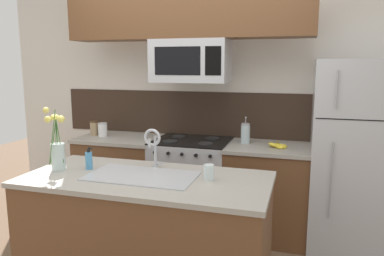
{
  "coord_description": "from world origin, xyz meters",
  "views": [
    {
      "loc": [
        1.07,
        -2.66,
        1.69
      ],
      "look_at": [
        0.19,
        0.27,
        1.16
      ],
      "focal_mm": 35.0,
      "sensor_mm": 36.0,
      "label": 1
    }
  ],
  "objects_px": {
    "banana_bunch": "(278,146)",
    "sink_faucet": "(153,143)",
    "microwave": "(191,61)",
    "storage_jar_tall": "(94,128)",
    "stove_range": "(192,184)",
    "refrigerator": "(358,156)",
    "dish_soap_bottle": "(89,160)",
    "flower_vase": "(58,152)",
    "storage_jar_medium": "(103,130)",
    "drinking_glass": "(209,172)",
    "french_press": "(245,133)"
  },
  "relations": [
    {
      "from": "french_press",
      "to": "flower_vase",
      "type": "bearing_deg",
      "value": -131.38
    },
    {
      "from": "sink_faucet",
      "to": "drinking_glass",
      "type": "bearing_deg",
      "value": -18.0
    },
    {
      "from": "microwave",
      "to": "banana_bunch",
      "type": "relative_size",
      "value": 3.91
    },
    {
      "from": "dish_soap_bottle",
      "to": "flower_vase",
      "type": "xyz_separation_m",
      "value": [
        -0.2,
        -0.09,
        0.07
      ]
    },
    {
      "from": "sink_faucet",
      "to": "flower_vase",
      "type": "height_order",
      "value": "flower_vase"
    },
    {
      "from": "refrigerator",
      "to": "dish_soap_bottle",
      "type": "height_order",
      "value": "refrigerator"
    },
    {
      "from": "storage_jar_medium",
      "to": "french_press",
      "type": "height_order",
      "value": "french_press"
    },
    {
      "from": "stove_range",
      "to": "refrigerator",
      "type": "relative_size",
      "value": 0.54
    },
    {
      "from": "stove_range",
      "to": "storage_jar_medium",
      "type": "distance_m",
      "value": 1.13
    },
    {
      "from": "drinking_glass",
      "to": "dish_soap_bottle",
      "type": "bearing_deg",
      "value": -179.86
    },
    {
      "from": "microwave",
      "to": "storage_jar_medium",
      "type": "xyz_separation_m",
      "value": [
        -1.0,
        0.0,
        -0.73
      ]
    },
    {
      "from": "banana_bunch",
      "to": "french_press",
      "type": "distance_m",
      "value": 0.35
    },
    {
      "from": "microwave",
      "to": "dish_soap_bottle",
      "type": "relative_size",
      "value": 4.51
    },
    {
      "from": "stove_range",
      "to": "french_press",
      "type": "bearing_deg",
      "value": 6.41
    },
    {
      "from": "refrigerator",
      "to": "flower_vase",
      "type": "bearing_deg",
      "value": -149.59
    },
    {
      "from": "microwave",
      "to": "storage_jar_tall",
      "type": "relative_size",
      "value": 4.72
    },
    {
      "from": "refrigerator",
      "to": "banana_bunch",
      "type": "distance_m",
      "value": 0.72
    },
    {
      "from": "storage_jar_medium",
      "to": "banana_bunch",
      "type": "relative_size",
      "value": 0.77
    },
    {
      "from": "refrigerator",
      "to": "sink_faucet",
      "type": "relative_size",
      "value": 5.64
    },
    {
      "from": "storage_jar_medium",
      "to": "french_press",
      "type": "relative_size",
      "value": 0.55
    },
    {
      "from": "banana_bunch",
      "to": "sink_faucet",
      "type": "xyz_separation_m",
      "value": [
        -0.84,
        -0.98,
        0.18
      ]
    },
    {
      "from": "storage_jar_medium",
      "to": "dish_soap_bottle",
      "type": "relative_size",
      "value": 0.89
    },
    {
      "from": "dish_soap_bottle",
      "to": "stove_range",
      "type": "bearing_deg",
      "value": 69.7
    },
    {
      "from": "refrigerator",
      "to": "storage_jar_tall",
      "type": "relative_size",
      "value": 10.95
    },
    {
      "from": "stove_range",
      "to": "drinking_glass",
      "type": "height_order",
      "value": "drinking_glass"
    },
    {
      "from": "refrigerator",
      "to": "sink_faucet",
      "type": "xyz_separation_m",
      "value": [
        -1.56,
        -1.06,
        0.24
      ]
    },
    {
      "from": "dish_soap_bottle",
      "to": "flower_vase",
      "type": "relative_size",
      "value": 0.35
    },
    {
      "from": "storage_jar_tall",
      "to": "french_press",
      "type": "height_order",
      "value": "french_press"
    },
    {
      "from": "banana_bunch",
      "to": "flower_vase",
      "type": "bearing_deg",
      "value": -140.92
    },
    {
      "from": "french_press",
      "to": "flower_vase",
      "type": "relative_size",
      "value": 0.56
    },
    {
      "from": "storage_jar_tall",
      "to": "flower_vase",
      "type": "relative_size",
      "value": 0.33
    },
    {
      "from": "storage_jar_medium",
      "to": "dish_soap_bottle",
      "type": "bearing_deg",
      "value": -64.46
    },
    {
      "from": "sink_faucet",
      "to": "drinking_glass",
      "type": "relative_size",
      "value": 2.9
    },
    {
      "from": "stove_range",
      "to": "dish_soap_bottle",
      "type": "bearing_deg",
      "value": -110.3
    },
    {
      "from": "stove_range",
      "to": "french_press",
      "type": "relative_size",
      "value": 3.48
    },
    {
      "from": "storage_jar_medium",
      "to": "french_press",
      "type": "bearing_deg",
      "value": 2.85
    },
    {
      "from": "microwave",
      "to": "french_press",
      "type": "relative_size",
      "value": 2.79
    },
    {
      "from": "stove_range",
      "to": "dish_soap_bottle",
      "type": "height_order",
      "value": "dish_soap_bottle"
    },
    {
      "from": "sink_faucet",
      "to": "dish_soap_bottle",
      "type": "bearing_deg",
      "value": -161.24
    },
    {
      "from": "microwave",
      "to": "banana_bunch",
      "type": "height_order",
      "value": "microwave"
    },
    {
      "from": "storage_jar_medium",
      "to": "banana_bunch",
      "type": "height_order",
      "value": "storage_jar_medium"
    },
    {
      "from": "sink_faucet",
      "to": "french_press",
      "type": "bearing_deg",
      "value": 64.57
    },
    {
      "from": "sink_faucet",
      "to": "dish_soap_bottle",
      "type": "relative_size",
      "value": 1.85
    },
    {
      "from": "sink_faucet",
      "to": "microwave",
      "type": "bearing_deg",
      "value": 90.69
    },
    {
      "from": "stove_range",
      "to": "drinking_glass",
      "type": "bearing_deg",
      "value": -68.07
    },
    {
      "from": "stove_range",
      "to": "storage_jar_medium",
      "type": "xyz_separation_m",
      "value": [
        -1.0,
        -0.02,
        0.52
      ]
    },
    {
      "from": "banana_bunch",
      "to": "flower_vase",
      "type": "height_order",
      "value": "flower_vase"
    },
    {
      "from": "refrigerator",
      "to": "storage_jar_tall",
      "type": "height_order",
      "value": "refrigerator"
    },
    {
      "from": "microwave",
      "to": "refrigerator",
      "type": "bearing_deg",
      "value": 1.5
    },
    {
      "from": "storage_jar_medium",
      "to": "flower_vase",
      "type": "xyz_separation_m",
      "value": [
        0.36,
        -1.26,
        0.07
      ]
    }
  ]
}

